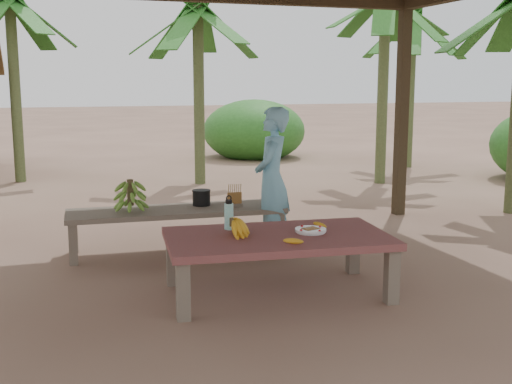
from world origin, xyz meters
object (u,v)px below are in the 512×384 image
object	(u,v)px
work_table	(278,243)
water_flask	(229,215)
plate	(311,230)
cooking_pot	(201,198)
ripe_banana_bunch	(232,226)
woman	(272,179)
bench	(177,214)

from	to	relation	value
work_table	water_flask	world-z (taller)	water_flask
plate	work_table	bearing A→B (deg)	178.25
cooking_pot	water_flask	bearing A→B (deg)	-93.66
cooking_pot	ripe_banana_bunch	bearing A→B (deg)	-94.77
water_flask	woman	xyz separation A→B (m)	(0.77, 1.07, 0.12)
work_table	woman	size ratio (longest dim) A/B	1.28
work_table	bench	distance (m)	1.66
water_flask	cooking_pot	xyz separation A→B (m)	(0.09, 1.35, -0.09)
work_table	woman	xyz separation A→B (m)	(0.45, 1.39, 0.30)
woman	plate	bearing A→B (deg)	24.48
water_flask	cooking_pot	distance (m)	1.35
ripe_banana_bunch	cooking_pot	size ratio (longest dim) A/B	1.46
ripe_banana_bunch	water_flask	world-z (taller)	water_flask
plate	cooking_pot	bearing A→B (deg)	107.25
work_table	water_flask	distance (m)	0.49
bench	water_flask	bearing A→B (deg)	-78.07
work_table	bench	size ratio (longest dim) A/B	0.85
bench	water_flask	size ratio (longest dim) A/B	7.65
bench	woman	size ratio (longest dim) A/B	1.51
work_table	ripe_banana_bunch	xyz separation A→B (m)	(-0.37, 0.08, 0.15)
plate	cooking_pot	distance (m)	1.76
ripe_banana_bunch	plate	world-z (taller)	ripe_banana_bunch
work_table	woman	distance (m)	1.49
work_table	woman	world-z (taller)	woman
work_table	water_flask	size ratio (longest dim) A/B	6.49
work_table	plate	xyz separation A→B (m)	(0.29, -0.01, 0.08)
bench	woman	bearing A→B (deg)	-8.06
plate	cooking_pot	size ratio (longest dim) A/B	1.42
ripe_banana_bunch	work_table	bearing A→B (deg)	-12.35
bench	water_flask	world-z (taller)	water_flask
ripe_banana_bunch	cooking_pot	world-z (taller)	ripe_banana_bunch
work_table	woman	bearing A→B (deg)	77.88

